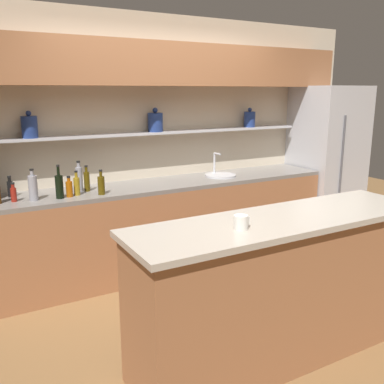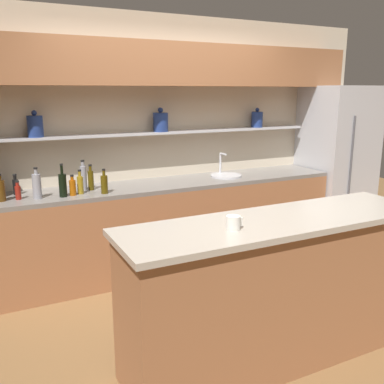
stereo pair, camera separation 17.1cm
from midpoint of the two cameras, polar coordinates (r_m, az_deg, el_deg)
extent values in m
plane|color=brown|center=(3.69, 4.16, -16.48)|extent=(12.00, 12.00, 0.00)
cube|color=beige|center=(4.65, -6.53, 6.67)|extent=(5.20, 0.10, 2.60)
cube|color=#B7B7BC|center=(4.49, -6.44, 7.82)|extent=(3.65, 0.18, 0.02)
cylinder|color=navy|center=(4.16, -21.96, 8.02)|extent=(0.14, 0.14, 0.19)
sphere|color=navy|center=(4.15, -22.11, 9.69)|extent=(0.05, 0.05, 0.05)
cylinder|color=navy|center=(4.49, -6.01, 9.22)|extent=(0.15, 0.15, 0.19)
sphere|color=navy|center=(4.48, -6.05, 10.79)|extent=(0.05, 0.05, 0.05)
cylinder|color=navy|center=(5.09, 6.72, 9.59)|extent=(0.13, 0.13, 0.18)
sphere|color=navy|center=(5.08, 6.75, 10.85)|extent=(0.05, 0.05, 0.05)
cube|color=#99603D|center=(4.42, -5.66, 16.60)|extent=(4.42, 0.34, 0.42)
cube|color=#99603D|center=(4.49, -5.01, -4.79)|extent=(3.75, 0.62, 0.88)
cube|color=slate|center=(4.37, -5.14, 0.95)|extent=(3.75, 0.62, 0.04)
cube|color=#99603D|center=(3.07, 10.17, -12.83)|extent=(2.14, 0.55, 0.98)
cube|color=#ADA393|center=(2.88, 10.58, -3.69)|extent=(2.20, 0.61, 0.04)
cube|color=#B7B7BC|center=(5.64, 16.62, 3.72)|extent=(0.76, 0.70, 1.89)
cylinder|color=#4C4C51|center=(5.27, 18.50, 4.01)|extent=(0.02, 0.02, 1.04)
cylinder|color=#B7B7BC|center=(4.69, 2.77, 2.22)|extent=(0.34, 0.34, 0.02)
cylinder|color=#B7B7BC|center=(4.78, 1.98, 3.89)|extent=(0.02, 0.02, 0.22)
cylinder|color=#B7B7BC|center=(4.71, 2.37, 5.11)|extent=(0.02, 0.12, 0.02)
cylinder|color=gray|center=(4.12, -15.95, 1.63)|extent=(0.06, 0.06, 0.23)
cylinder|color=gray|center=(4.10, -16.07, 3.50)|extent=(0.03, 0.03, 0.04)
cylinder|color=black|center=(4.09, -16.10, 3.90)|extent=(0.03, 0.03, 0.01)
cylinder|color=#9E4C0A|center=(3.94, -17.25, 0.35)|extent=(0.06, 0.06, 0.14)
cylinder|color=#9E4C0A|center=(3.92, -17.33, 1.58)|extent=(0.03, 0.03, 0.04)
cylinder|color=black|center=(3.92, -17.36, 1.93)|extent=(0.03, 0.03, 0.01)
cylinder|color=olive|center=(3.98, -16.30, 0.70)|extent=(0.06, 0.06, 0.16)
cylinder|color=olive|center=(3.96, -16.40, 2.18)|extent=(0.03, 0.03, 0.05)
cylinder|color=black|center=(3.96, -16.43, 2.63)|extent=(0.03, 0.03, 0.01)
cylinder|color=#47380A|center=(3.95, -13.22, 0.83)|extent=(0.06, 0.06, 0.16)
cylinder|color=#47380A|center=(3.93, -13.30, 2.35)|extent=(0.03, 0.03, 0.05)
cylinder|color=black|center=(3.92, -13.32, 2.81)|extent=(0.03, 0.03, 0.01)
cylinder|color=gray|center=(3.91, -21.61, 0.48)|extent=(0.07, 0.07, 0.21)
cylinder|color=gray|center=(3.88, -21.77, 2.35)|extent=(0.03, 0.03, 0.04)
cylinder|color=black|center=(3.88, -21.81, 2.78)|extent=(0.03, 0.03, 0.01)
cylinder|color=black|center=(4.12, -24.17, 0.34)|extent=(0.05, 0.05, 0.14)
cylinder|color=black|center=(4.10, -24.28, 1.53)|extent=(0.03, 0.03, 0.04)
cylinder|color=black|center=(4.10, -24.31, 1.86)|extent=(0.03, 0.03, 0.01)
cylinder|color=black|center=(3.90, -18.47, 0.63)|extent=(0.07, 0.07, 0.20)
cylinder|color=black|center=(3.88, -18.62, 2.66)|extent=(0.02, 0.02, 0.08)
cylinder|color=black|center=(3.87, -18.67, 3.34)|extent=(0.03, 0.03, 0.01)
cylinder|color=maroon|center=(3.94, -23.84, -0.37)|extent=(0.05, 0.05, 0.12)
cylinder|color=maroon|center=(3.92, -23.94, 0.70)|extent=(0.03, 0.03, 0.04)
cylinder|color=black|center=(3.92, -23.97, 1.05)|extent=(0.03, 0.03, 0.01)
cylinder|color=#47380A|center=(4.11, -15.00, 1.33)|extent=(0.05, 0.05, 0.18)
cylinder|color=#47380A|center=(4.09, -15.09, 2.91)|extent=(0.03, 0.03, 0.05)
cylinder|color=black|center=(4.09, -15.12, 3.35)|extent=(0.03, 0.03, 0.01)
cylinder|color=silver|center=(2.58, 4.64, -4.05)|extent=(0.09, 0.09, 0.09)
cube|color=silver|center=(2.61, 5.62, -3.87)|extent=(0.02, 0.01, 0.06)
camera|label=1|loc=(0.09, -91.40, -0.33)|focal=40.00mm
camera|label=2|loc=(0.09, 88.60, 0.33)|focal=40.00mm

